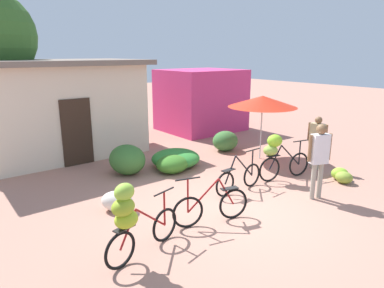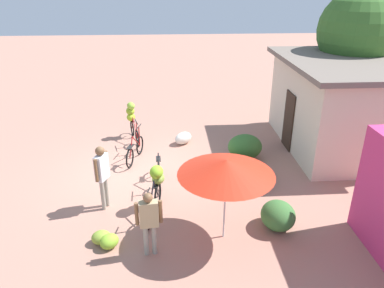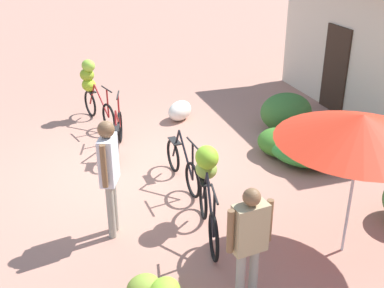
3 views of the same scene
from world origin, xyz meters
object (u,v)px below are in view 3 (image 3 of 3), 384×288
at_px(bicycle_center_loaded, 182,165).
at_px(person_bystander, 109,167).
at_px(produce_sack, 180,111).
at_px(bicycle_near_pile, 118,135).
at_px(bicycle_leftmost, 91,86).
at_px(bicycle_by_shop, 207,182).
at_px(person_vendor, 249,236).
at_px(market_umbrella, 361,128).

bearing_deg(bicycle_center_loaded, person_bystander, -51.62).
xyz_separation_m(bicycle_center_loaded, produce_sack, (-2.83, 0.83, -0.12)).
relative_size(bicycle_near_pile, bicycle_center_loaded, 1.02).
distance_m(bicycle_leftmost, bicycle_near_pile, 1.93).
bearing_deg(bicycle_by_shop, bicycle_leftmost, -168.40).
distance_m(bicycle_by_shop, person_bystander, 1.41).
relative_size(bicycle_center_loaded, produce_sack, 2.25).
height_order(person_vendor, person_bystander, person_bystander).
distance_m(bicycle_center_loaded, bicycle_by_shop, 1.41).
distance_m(market_umbrella, person_bystander, 3.33).
bearing_deg(produce_sack, market_umbrella, 7.52).
xyz_separation_m(person_vendor, person_bystander, (-1.88, -1.25, 0.15)).
relative_size(market_umbrella, person_vendor, 1.38).
distance_m(bicycle_by_shop, person_vendor, 1.64).
bearing_deg(market_umbrella, person_vendor, -74.11).
bearing_deg(person_bystander, bicycle_by_shop, 79.58).
xyz_separation_m(market_umbrella, produce_sack, (-5.34, -0.70, -1.62)).
relative_size(market_umbrella, bicycle_leftmost, 1.32).
xyz_separation_m(market_umbrella, person_bystander, (-1.40, -2.93, -0.75)).
height_order(bicycle_near_pile, person_bystander, person_bystander).
height_order(bicycle_by_shop, produce_sack, bicycle_by_shop).
bearing_deg(person_bystander, bicycle_center_loaded, 128.38).
bearing_deg(produce_sack, bicycle_near_pile, -53.32).
distance_m(bicycle_leftmost, person_vendor, 6.52).
height_order(bicycle_by_shop, person_bystander, person_bystander).
height_order(bicycle_near_pile, bicycle_by_shop, bicycle_by_shop).
distance_m(bicycle_by_shop, produce_sack, 4.31).
bearing_deg(bicycle_near_pile, bicycle_leftmost, -173.19).
xyz_separation_m(bicycle_leftmost, bicycle_center_loaded, (3.47, 1.04, -0.45)).
relative_size(bicycle_near_pile, person_bystander, 0.90).
distance_m(market_umbrella, bicycle_near_pile, 4.96).
relative_size(produce_sack, person_bystander, 0.40).
bearing_deg(produce_sack, bicycle_center_loaded, -16.28).
distance_m(bicycle_near_pile, bicycle_by_shop, 3.08).
height_order(bicycle_leftmost, bicycle_near_pile, bicycle_leftmost).
xyz_separation_m(market_umbrella, bicycle_near_pile, (-4.11, -2.35, -1.48)).
distance_m(bicycle_leftmost, person_bystander, 4.60).
bearing_deg(bicycle_leftmost, person_vendor, 7.89).
bearing_deg(market_umbrella, bicycle_by_shop, -126.08).
height_order(bicycle_leftmost, person_vendor, person_vendor).
relative_size(market_umbrella, person_bystander, 1.21).
bearing_deg(bicycle_near_pile, bicycle_center_loaded, 26.94).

